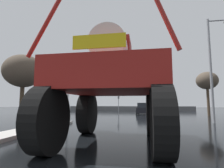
{
  "coord_description": "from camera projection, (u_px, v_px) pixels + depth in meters",
  "views": [
    {
      "loc": [
        1.97,
        -0.31,
        1.36
      ],
      "look_at": [
        0.82,
        7.11,
        2.21
      ],
      "focal_mm": 28.13,
      "sensor_mm": 36.0,
      "label": 1
    }
  ],
  "objects": [
    {
      "name": "ground_plane",
      "position": [
        120.0,
        117.0,
        18.12
      ],
      "size": [
        120.0,
        120.0,
        0.0
      ],
      "primitive_type": "plane",
      "color": "black"
    },
    {
      "name": "median_island",
      "position": [
        14.0,
        134.0,
        7.6
      ],
      "size": [
        1.29,
        10.2,
        0.15
      ],
      "primitive_type": "cube",
      "color": "#B2AFA8",
      "rests_on": "ground"
    },
    {
      "name": "oversize_sprayer",
      "position": [
        113.0,
        86.0,
        6.42
      ],
      "size": [
        4.2,
        5.53,
        4.82
      ],
      "rotation": [
        0.0,
        0.0,
        1.56
      ],
      "color": "black",
      "rests_on": "ground"
    },
    {
      "name": "sedan_ahead",
      "position": [
        144.0,
        109.0,
        24.4
      ],
      "size": [
        2.19,
        4.24,
        1.52
      ],
      "rotation": [
        0.0,
        0.0,
        1.47
      ],
      "color": "black",
      "rests_on": "ground"
    },
    {
      "name": "traffic_signal_near_left",
      "position": [
        56.0,
        85.0,
        13.48
      ],
      "size": [
        0.24,
        0.54,
        3.86
      ],
      "color": "gray",
      "rests_on": "ground"
    },
    {
      "name": "traffic_signal_near_right",
      "position": [
        169.0,
        80.0,
        12.22
      ],
      "size": [
        0.24,
        0.54,
        4.13
      ],
      "color": "gray",
      "rests_on": "ground"
    },
    {
      "name": "traffic_signal_far_left",
      "position": [
        118.0,
        98.0,
        31.65
      ],
      "size": [
        0.24,
        0.55,
        3.25
      ],
      "color": "gray",
      "rests_on": "ground"
    },
    {
      "name": "streetlight_near_right",
      "position": [
        212.0,
        64.0,
        12.89
      ],
      "size": [
        1.71,
        0.24,
        7.75
      ],
      "color": "gray",
      "rests_on": "ground"
    },
    {
      "name": "streetlight_far_left",
      "position": [
        69.0,
        84.0,
        24.16
      ],
      "size": [
        1.69,
        0.24,
        7.41
      ],
      "color": "gray",
      "rests_on": "ground"
    },
    {
      "name": "bare_tree_left",
      "position": [
        23.0,
        71.0,
        19.12
      ],
      "size": [
        4.18,
        4.18,
        6.71
      ],
      "color": "#473828",
      "rests_on": "ground"
    },
    {
      "name": "bare_tree_right",
      "position": [
        207.0,
        81.0,
        21.14
      ],
      "size": [
        2.49,
        2.49,
        5.23
      ],
      "color": "#473828",
      "rests_on": "ground"
    },
    {
      "name": "roadside_barrier",
      "position": [
        130.0,
        108.0,
        35.81
      ],
      "size": [
        25.5,
        0.24,
        0.9
      ],
      "primitive_type": "cube",
      "color": "#59595B",
      "rests_on": "ground"
    }
  ]
}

